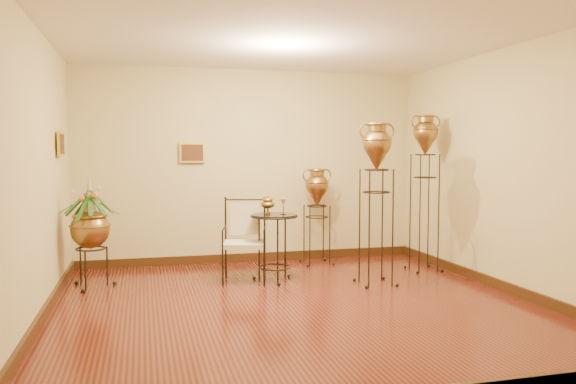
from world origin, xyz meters
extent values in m
plane|color=maroon|center=(0.00, 0.00, 0.00)|extent=(5.00, 5.00, 0.00)
cube|color=#3C210D|center=(0.00, 2.48, 0.06)|extent=(5.00, 0.04, 0.12)
cube|color=#3C210D|center=(-2.48, 0.00, 0.06)|extent=(0.04, 5.00, 0.12)
cube|color=#3C210D|center=(2.48, 0.00, 0.06)|extent=(0.04, 5.00, 0.12)
cube|color=gold|center=(-0.85, 2.46, 1.60)|extent=(0.36, 0.03, 0.29)
cube|color=gold|center=(-2.46, 1.45, 1.70)|extent=(0.03, 0.36, 0.29)
cube|color=#F9E4BC|center=(-0.34, 1.20, 0.47)|extent=(0.59, 0.56, 0.06)
cube|color=#F9E4BC|center=(-0.34, 1.20, 0.76)|extent=(0.38, 0.11, 0.40)
cylinder|color=black|center=(0.03, 1.16, 0.83)|extent=(0.57, 0.57, 0.02)
camera|label=1|loc=(-1.55, -5.58, 1.60)|focal=35.00mm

